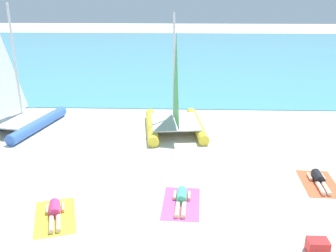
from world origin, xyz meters
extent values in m
plane|color=beige|center=(0.00, 10.00, 0.00)|extent=(120.00, 120.00, 0.00)
cube|color=#4C9EB7|center=(0.00, 31.01, 0.03)|extent=(120.00, 40.00, 0.05)
cylinder|color=blue|center=(-6.04, 7.65, 0.24)|extent=(1.36, 4.27, 0.49)
cube|color=silver|center=(-7.17, 7.69, 0.52)|extent=(2.75, 3.13, 0.06)
cylinder|color=silver|center=(-7.04, 8.28, 3.02)|extent=(0.10, 0.10, 5.07)
pyramid|color=white|center=(-7.25, 7.30, 2.87)|extent=(0.52, 2.19, 4.26)
cylinder|color=yellow|center=(-0.85, 7.64, 0.23)|extent=(0.92, 3.98, 0.45)
cylinder|color=yellow|center=(1.21, 7.89, 0.23)|extent=(0.92, 3.98, 0.45)
cube|color=silver|center=(0.20, 7.58, 0.48)|extent=(2.36, 2.76, 0.06)
cylinder|color=silver|center=(0.14, 8.14, 2.80)|extent=(0.09, 0.09, 4.71)
pyramid|color=#4CA54C|center=(0.25, 7.21, 2.66)|extent=(0.30, 2.06, 3.95)
cube|color=yellow|center=(-3.00, 0.56, 0.01)|extent=(1.62, 2.14, 0.01)
cylinder|color=#D83372|center=(-3.06, 0.75, 0.16)|extent=(0.47, 0.68, 0.30)
sphere|color=#D8AD84|center=(-3.18, 1.14, 0.16)|extent=(0.22, 0.22, 0.22)
cylinder|color=#D8AD84|center=(-2.95, 0.10, 0.08)|extent=(0.37, 0.79, 0.14)
cylinder|color=#D8AD84|center=(-2.78, 0.16, 0.08)|extent=(0.37, 0.79, 0.14)
cylinder|color=#D8AD84|center=(-3.32, 0.83, 0.07)|extent=(0.23, 0.46, 0.10)
cylinder|color=#D8AD84|center=(-2.90, 0.97, 0.07)|extent=(0.23, 0.46, 0.10)
cube|color=#D84C99|center=(0.54, 1.42, 0.01)|extent=(1.19, 1.95, 0.01)
cylinder|color=#3FB28C|center=(0.55, 1.62, 0.16)|extent=(0.33, 0.63, 0.30)
sphere|color=#D8AD84|center=(0.57, 2.03, 0.16)|extent=(0.22, 0.22, 0.22)
cylinder|color=#D8AD84|center=(0.43, 0.98, 0.08)|extent=(0.18, 0.79, 0.14)
cylinder|color=#D8AD84|center=(0.61, 0.97, 0.08)|extent=(0.18, 0.79, 0.14)
cylinder|color=#D8AD84|center=(0.33, 1.79, 0.07)|extent=(0.12, 0.45, 0.10)
cylinder|color=#D8AD84|center=(0.77, 1.77, 0.07)|extent=(0.12, 0.45, 0.10)
cube|color=#EA5933|center=(5.07, 2.84, 0.01)|extent=(1.19, 1.95, 0.01)
cylinder|color=black|center=(5.08, 3.04, 0.16)|extent=(0.33, 0.63, 0.30)
sphere|color=beige|center=(5.10, 3.45, 0.16)|extent=(0.22, 0.22, 0.22)
cylinder|color=beige|center=(4.96, 2.39, 0.08)|extent=(0.18, 0.79, 0.14)
cylinder|color=beige|center=(5.14, 2.38, 0.08)|extent=(0.18, 0.79, 0.14)
cylinder|color=beige|center=(4.87, 3.20, 0.07)|extent=(0.12, 0.45, 0.10)
cylinder|color=beige|center=(5.31, 3.18, 0.07)|extent=(0.12, 0.45, 0.10)
cube|color=red|center=(3.83, -0.71, 0.18)|extent=(0.50, 0.36, 0.36)
camera|label=1|loc=(0.54, -8.45, 5.95)|focal=40.42mm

